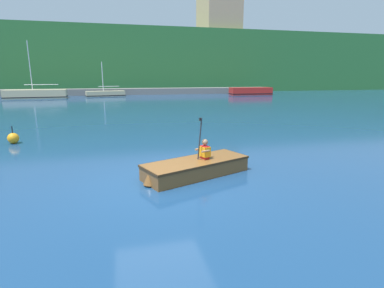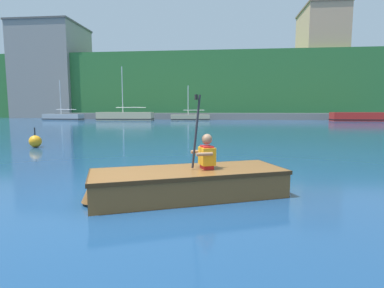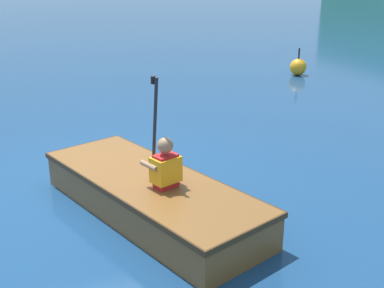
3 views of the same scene
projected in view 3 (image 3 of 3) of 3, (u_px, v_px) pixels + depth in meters
name	position (u px, v px, depth m)	size (l,w,h in m)	color
ground_plane	(97.00, 181.00, 6.34)	(300.00, 300.00, 0.00)	navy
rowboat_foreground	(148.00, 192.00, 5.45)	(3.21, 2.12, 0.43)	brown
person_paddler	(165.00, 165.00, 5.07)	(0.42, 0.43, 1.17)	red
channel_buoy	(298.00, 67.00, 12.76)	(0.44, 0.44, 0.72)	orange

